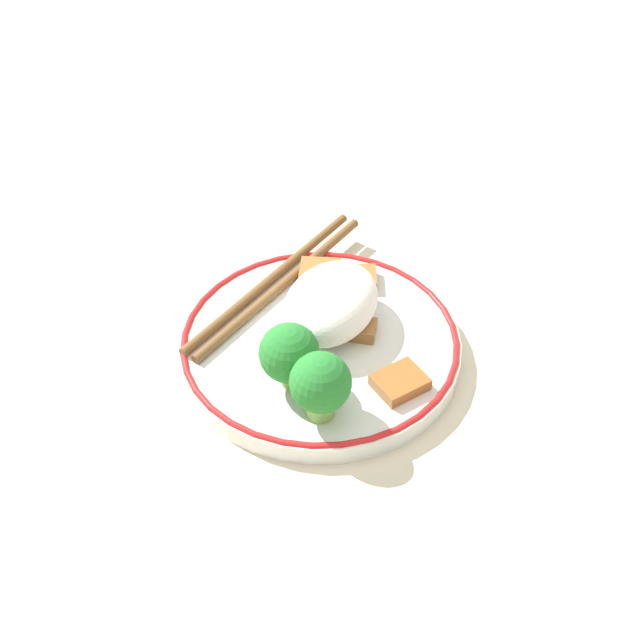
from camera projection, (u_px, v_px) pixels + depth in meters
ground_plane at (320, 355)px, 0.67m from camera, size 3.00×3.00×0.00m
plate at (320, 345)px, 0.67m from camera, size 0.21×0.21×0.02m
rice_mound at (326, 302)px, 0.66m from camera, size 0.09×0.07×0.04m
broccoli_back_left at (290, 354)px, 0.61m from camera, size 0.04×0.04×0.05m
broccoli_back_center at (320, 384)px, 0.59m from camera, size 0.04×0.04×0.05m
meat_near_front at (360, 329)px, 0.66m from camera, size 0.02×0.03×0.01m
meat_near_left at (400, 382)px, 0.62m from camera, size 0.04×0.04×0.01m
meat_near_right at (320, 274)px, 0.71m from camera, size 0.04×0.04×0.01m
meat_near_back at (360, 278)px, 0.71m from camera, size 0.03×0.04×0.01m
chopsticks at (276, 283)px, 0.71m from camera, size 0.20×0.06×0.01m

